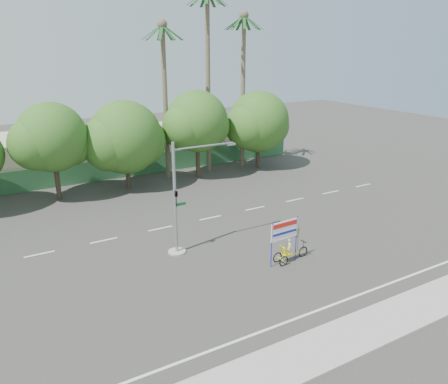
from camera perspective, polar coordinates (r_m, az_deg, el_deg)
ground at (r=25.56m, az=2.78°, el=-10.11°), size 120.00×120.00×0.00m
sidewalk_near at (r=20.64m, az=14.64°, el=-18.40°), size 50.00×2.40×0.12m
fence at (r=43.59m, az=-12.58°, el=3.21°), size 38.00×0.08×2.00m
building_left at (r=46.02m, az=-26.37°, el=3.80°), size 12.00×8.00×4.00m
building_right at (r=50.24m, az=-5.49°, el=6.55°), size 14.00×8.00×3.60m
tree_left at (r=37.85m, az=-21.60°, el=6.36°), size 6.66×5.60×8.07m
tree_center at (r=39.23m, az=-12.83°, el=6.71°), size 7.62×6.40×7.85m
tree_right at (r=41.63m, az=-3.59°, el=8.89°), size 6.90×5.80×8.36m
tree_far_right at (r=45.21m, az=4.49°, el=8.89°), size 7.38×6.20×7.94m
palm_tall at (r=43.33m, az=-2.13°, el=16.26°), size 3.73×3.79×17.45m
palm_mid at (r=45.38m, az=2.52°, el=15.02°), size 3.73×3.79×15.45m
palm_short at (r=41.52m, az=-7.76°, el=13.78°), size 3.73×3.79×14.45m
traffic_signal at (r=26.58m, az=-5.76°, el=-2.07°), size 4.72×1.10×7.00m
trike_billboard at (r=26.15m, az=8.29°, el=-6.78°), size 2.88×0.68×2.83m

